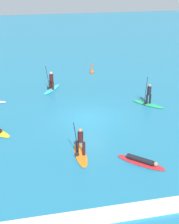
{
  "coord_description": "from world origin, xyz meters",
  "views": [
    {
      "loc": [
        -4.47,
        -20.8,
        10.01
      ],
      "look_at": [
        0.0,
        0.0,
        0.5
      ],
      "focal_mm": 51.46,
      "sensor_mm": 36.0,
      "label": 1
    }
  ],
  "objects": [
    {
      "name": "surfer_on_red_board",
      "position": [
        1.6,
        -6.44,
        0.13
      ],
      "size": [
        2.57,
        2.52,
        0.37
      ],
      "rotation": [
        0.0,
        0.0,
        5.51
      ],
      "color": "red",
      "rests_on": "ground_plane"
    },
    {
      "name": "wave_crest",
      "position": [
        0.0,
        -10.16,
        0.09
      ],
      "size": [
        17.7,
        0.9,
        0.18
      ],
      "primitive_type": "cube",
      "color": "white",
      "rests_on": "ground_plane"
    },
    {
      "name": "ground_plane",
      "position": [
        0.0,
        0.0,
        0.0
      ],
      "size": [
        120.0,
        120.0,
        0.0
      ],
      "primitive_type": "plane",
      "color": "teal",
      "rests_on": "ground"
    },
    {
      "name": "marker_buoy",
      "position": [
        2.6,
        10.9,
        0.18
      ],
      "size": [
        0.42,
        0.42,
        1.05
      ],
      "color": "#E55119",
      "rests_on": "ground_plane"
    },
    {
      "name": "surfer_on_green_board",
      "position": [
        5.16,
        1.53,
        0.44
      ],
      "size": [
        2.27,
        2.58,
        2.33
      ],
      "rotation": [
        0.0,
        0.0,
        2.25
      ],
      "color": "#23B266",
      "rests_on": "ground_plane"
    },
    {
      "name": "surfer_on_orange_board",
      "position": [
        -1.59,
        -4.89,
        0.49
      ],
      "size": [
        0.79,
        2.79,
        2.26
      ],
      "rotation": [
        0.0,
        0.0,
        4.69
      ],
      "color": "orange",
      "rests_on": "ground_plane"
    },
    {
      "name": "surfer_on_teal_board",
      "position": [
        -2.07,
        6.63,
        0.47
      ],
      "size": [
        2.05,
        2.78,
        2.22
      ],
      "rotation": [
        0.0,
        0.0,
        4.15
      ],
      "color": "#33C6CC",
      "rests_on": "ground_plane"
    }
  ]
}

